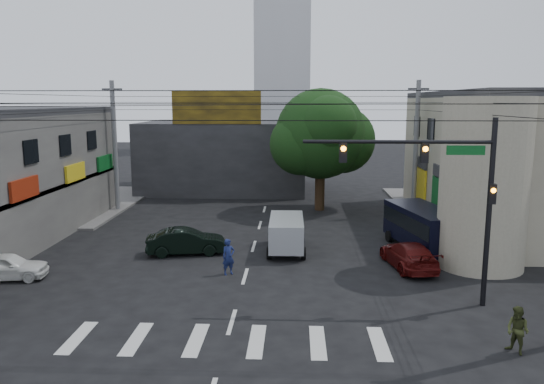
# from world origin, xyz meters

# --- Properties ---
(ground) EXTENTS (160.00, 160.00, 0.00)m
(ground) POSITION_xyz_m (0.00, 0.00, 0.00)
(ground) COLOR black
(ground) RESTS_ON ground
(sidewalk_far_left) EXTENTS (16.00, 16.00, 0.15)m
(sidewalk_far_left) POSITION_xyz_m (-18.00, 18.00, 0.07)
(sidewalk_far_left) COLOR #514F4C
(sidewalk_far_left) RESTS_ON ground
(sidewalk_far_right) EXTENTS (16.00, 16.00, 0.15)m
(sidewalk_far_right) POSITION_xyz_m (18.00, 18.00, 0.07)
(sidewalk_far_right) COLOR #514F4C
(sidewalk_far_right) RESTS_ON ground
(corner_column) EXTENTS (4.00, 4.00, 8.00)m
(corner_column) POSITION_xyz_m (11.00, 4.00, 4.00)
(corner_column) COLOR gray
(corner_column) RESTS_ON ground
(building_far) EXTENTS (14.00, 10.00, 6.00)m
(building_far) POSITION_xyz_m (-4.00, 26.00, 3.00)
(building_far) COLOR #232326
(building_far) RESTS_ON ground
(billboard) EXTENTS (7.00, 0.30, 2.60)m
(billboard) POSITION_xyz_m (-4.00, 21.10, 7.30)
(billboard) COLOR olive
(billboard) RESTS_ON building_far
(tower_distant) EXTENTS (9.00, 9.00, 44.00)m
(tower_distant) POSITION_xyz_m (0.00, 70.00, 22.00)
(tower_distant) COLOR silver
(tower_distant) RESTS_ON ground
(street_tree) EXTENTS (6.40, 6.40, 8.70)m
(street_tree) POSITION_xyz_m (4.00, 17.00, 5.47)
(street_tree) COLOR black
(street_tree) RESTS_ON ground
(traffic_gantry) EXTENTS (7.10, 0.35, 7.20)m
(traffic_gantry) POSITION_xyz_m (7.82, -1.00, 4.83)
(traffic_gantry) COLOR black
(traffic_gantry) RESTS_ON ground
(utility_pole_far_left) EXTENTS (0.32, 0.32, 9.20)m
(utility_pole_far_left) POSITION_xyz_m (-10.50, 16.00, 4.60)
(utility_pole_far_left) COLOR #59595B
(utility_pole_far_left) RESTS_ON ground
(utility_pole_far_right) EXTENTS (0.32, 0.32, 9.20)m
(utility_pole_far_right) POSITION_xyz_m (10.50, 16.00, 4.60)
(utility_pole_far_right) COLOR #59595B
(utility_pole_far_right) RESTS_ON ground
(dark_sedan) EXTENTS (2.96, 4.58, 1.33)m
(dark_sedan) POSITION_xyz_m (-3.35, 5.41, 0.67)
(dark_sedan) COLOR black
(dark_sedan) RESTS_ON ground
(white_compact) EXTENTS (2.48, 3.93, 1.19)m
(white_compact) POSITION_xyz_m (-10.50, 1.13, 0.60)
(white_compact) COLOR white
(white_compact) RESTS_ON ground
(maroon_sedan) EXTENTS (3.10, 4.83, 1.24)m
(maroon_sedan) POSITION_xyz_m (7.60, 3.59, 0.62)
(maroon_sedan) COLOR #4B0C0A
(maroon_sedan) RESTS_ON ground
(silver_minivan) EXTENTS (4.16, 1.81, 1.77)m
(silver_minivan) POSITION_xyz_m (1.79, 6.10, 0.89)
(silver_minivan) COLOR #B0B4B9
(silver_minivan) RESTS_ON ground
(navy_van) EXTENTS (6.61, 4.59, 2.28)m
(navy_van) POSITION_xyz_m (8.98, 6.61, 1.14)
(navy_van) COLOR black
(navy_van) RESTS_ON ground
(traffic_officer) EXTENTS (0.95, 0.93, 1.65)m
(traffic_officer) POSITION_xyz_m (-0.77, 2.26, 0.82)
(traffic_officer) COLOR #161F4D
(traffic_officer) RESTS_ON ground
(pedestrian_olive) EXTENTS (1.27, 1.26, 1.52)m
(pedestrian_olive) POSITION_xyz_m (9.17, -4.98, 0.76)
(pedestrian_olive) COLOR #31381A
(pedestrian_olive) RESTS_ON ground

